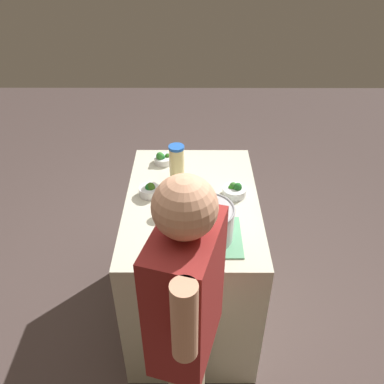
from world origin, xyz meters
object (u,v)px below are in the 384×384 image
(broccoli_bowl_front, at_px, (150,190))
(broccoli_bowl_back, at_px, (234,190))
(cooking_pot, at_px, (206,222))
(broccoli_bowl_center, at_px, (163,159))
(person_cook, at_px, (186,338))
(lemonade_pitcher, at_px, (177,165))
(mason_jar, at_px, (172,202))

(broccoli_bowl_front, height_order, broccoli_bowl_back, same)
(cooking_pot, height_order, broccoli_bowl_center, cooking_pot)
(broccoli_bowl_center, bearing_deg, person_cook, 7.42)
(lemonade_pitcher, xyz_separation_m, broccoli_bowl_front, (0.12, -0.15, -0.09))
(cooking_pot, distance_m, person_cook, 0.57)
(broccoli_bowl_center, xyz_separation_m, person_cook, (1.26, 0.16, -0.04))
(broccoli_bowl_back, bearing_deg, cooking_pot, -25.28)
(cooking_pot, height_order, broccoli_bowl_back, cooking_pot)
(broccoli_bowl_center, relative_size, person_cook, 0.07)
(mason_jar, height_order, broccoli_bowl_center, mason_jar)
(lemonade_pitcher, bearing_deg, broccoli_bowl_back, 69.31)
(broccoli_bowl_back, bearing_deg, person_cook, -15.64)
(cooking_pot, height_order, person_cook, person_cook)
(cooking_pot, distance_m, broccoli_bowl_back, 0.40)
(person_cook, bearing_deg, broccoli_bowl_front, -166.50)
(broccoli_bowl_front, relative_size, person_cook, 0.07)
(cooking_pot, bearing_deg, lemonade_pitcher, -161.97)
(broccoli_bowl_back, bearing_deg, lemonade_pitcher, -110.69)
(cooking_pot, xyz_separation_m, mason_jar, (-0.21, -0.17, -0.04))
(mason_jar, xyz_separation_m, broccoli_bowl_center, (-0.49, -0.08, -0.03))
(broccoli_bowl_front, xyz_separation_m, person_cook, (0.91, 0.22, -0.04))
(lemonade_pitcher, height_order, mason_jar, lemonade_pitcher)
(broccoli_bowl_front, bearing_deg, broccoli_bowl_center, 170.93)
(mason_jar, height_order, person_cook, person_cook)
(mason_jar, distance_m, broccoli_bowl_back, 0.37)
(mason_jar, xyz_separation_m, broccoli_bowl_back, (-0.15, 0.34, -0.03))
(lemonade_pitcher, xyz_separation_m, person_cook, (1.04, 0.07, -0.13))
(lemonade_pitcher, bearing_deg, broccoli_bowl_front, -50.36)
(cooking_pot, distance_m, mason_jar, 0.28)
(cooking_pot, xyz_separation_m, broccoli_bowl_front, (-0.35, -0.31, -0.07))
(broccoli_bowl_back, xyz_separation_m, person_cook, (0.91, -0.26, -0.04))
(lemonade_pitcher, relative_size, broccoli_bowl_center, 2.02)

